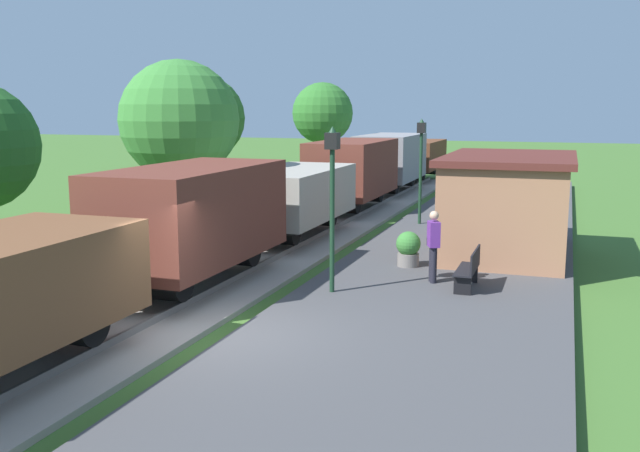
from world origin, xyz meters
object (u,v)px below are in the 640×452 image
object	(u,v)px
bench_near_hut	(470,268)
tree_field_distant	(323,113)
tree_trackside_far	(179,120)
potted_planter	(408,248)
lamp_post_far	(421,152)
person_waiting	(433,244)
station_hut	(508,204)
lamp_post_near	(332,179)
freight_train	(328,183)
bench_down_platform	(502,216)
tree_field_left	(202,118)

from	to	relation	value
bench_near_hut	tree_field_distant	world-z (taller)	tree_field_distant
tree_field_distant	tree_trackside_far	bearing A→B (deg)	-90.15
bench_near_hut	potted_planter	size ratio (longest dim) A/B	1.64
potted_planter	lamp_post_far	distance (m)	7.18
person_waiting	station_hut	bearing A→B (deg)	-131.57
station_hut	lamp_post_near	size ratio (longest dim) A/B	1.57
station_hut	tree_trackside_far	distance (m)	10.75
freight_train	person_waiting	xyz separation A→B (m)	(5.43, -8.35, -0.37)
bench_down_platform	tree_field_left	distance (m)	14.14
lamp_post_near	tree_field_left	xyz separation A→B (m)	(-10.42, 13.31, 1.05)
lamp_post_near	tree_field_left	size ratio (longest dim) A/B	0.64
bench_near_hut	tree_field_distant	size ratio (longest dim) A/B	0.27
tree_field_left	bench_near_hut	bearing A→B (deg)	-42.06
potted_planter	tree_field_left	world-z (taller)	tree_field_left
bench_near_hut	potted_planter	world-z (taller)	potted_planter
lamp_post_near	tree_trackside_far	bearing A→B (deg)	141.04
potted_planter	tree_field_left	xyz separation A→B (m)	(-11.48, 10.19, 3.12)
lamp_post_near	bench_down_platform	bearing A→B (deg)	73.43
tree_field_distant	bench_down_platform	bearing A→B (deg)	-45.87
potted_planter	freight_train	bearing A→B (deg)	123.39
bench_down_platform	freight_train	bearing A→B (deg)	177.33
bench_down_platform	person_waiting	size ratio (longest dim) A/B	0.88
bench_near_hut	person_waiting	xyz separation A→B (m)	(-0.90, 0.32, 0.46)
person_waiting	bench_down_platform	bearing A→B (deg)	-119.72
station_hut	person_waiting	bearing A→B (deg)	-108.23
potted_planter	person_waiting	bearing A→B (deg)	-58.50
lamp_post_near	person_waiting	bearing A→B (deg)	39.43
tree_field_distant	person_waiting	bearing A→B (deg)	-63.63
freight_train	bench_down_platform	xyz separation A→B (m)	(6.33, -0.30, -0.83)
bench_down_platform	bench_near_hut	bearing A→B (deg)	-90.00
tree_field_left	freight_train	bearing A→B (deg)	-25.58
lamp_post_far	person_waiting	bearing A→B (deg)	-76.57
lamp_post_far	freight_train	bearing A→B (deg)	178.94
bench_near_hut	person_waiting	distance (m)	1.06
lamp_post_near	tree_field_distant	size ratio (longest dim) A/B	0.66
bench_near_hut	bench_down_platform	distance (m)	8.37
freight_train	tree_trackside_far	size ratio (longest dim) A/B	6.67
freight_train	tree_trackside_far	xyz separation A→B (m)	(-3.71, -4.18, 2.36)
station_hut	lamp_post_far	distance (m)	5.44
station_hut	bench_down_platform	xyz separation A→B (m)	(-0.47, 3.90, -0.93)
lamp_post_near	tree_trackside_far	xyz separation A→B (m)	(-7.17, 5.80, 1.11)
tree_trackside_far	lamp_post_far	bearing A→B (deg)	29.86
tree_field_left	bench_down_platform	bearing A→B (deg)	-15.26
person_waiting	potted_planter	xyz separation A→B (m)	(-0.92, 1.49, -0.46)
freight_train	tree_field_left	size ratio (longest dim) A/B	6.83
freight_train	lamp_post_near	xyz separation A→B (m)	(3.45, -9.97, 1.25)
freight_train	lamp_post_near	world-z (taller)	lamp_post_near
station_hut	bench_down_platform	distance (m)	4.04
freight_train	tree_trackside_far	bearing A→B (deg)	-131.62
potted_planter	lamp_post_near	size ratio (longest dim) A/B	0.25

